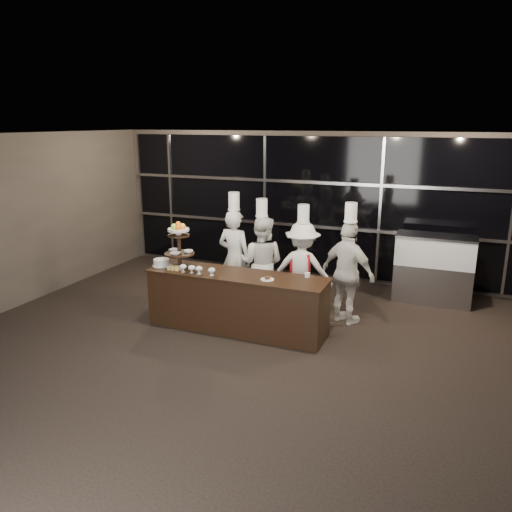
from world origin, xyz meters
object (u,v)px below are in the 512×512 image
at_px(chef_d, 348,272).
at_px(chef_c, 302,268).
at_px(chef_a, 235,257).
at_px(chef_b, 262,262).
at_px(buffet_counter, 237,302).
at_px(display_stand, 179,242).
at_px(display_case, 434,265).
at_px(layer_cake, 162,263).

bearing_deg(chef_d, chef_c, 171.79).
bearing_deg(chef_a, chef_b, 4.86).
bearing_deg(buffet_counter, chef_b, 89.70).
bearing_deg(chef_a, buffet_counter, -63.89).
height_order(display_stand, display_case, display_stand).
xyz_separation_m(display_case, chef_b, (-2.75, -1.46, 0.15)).
xyz_separation_m(buffet_counter, layer_cake, (-1.31, -0.05, 0.51)).
relative_size(display_case, chef_a, 0.67).
bearing_deg(chef_c, chef_a, -177.13).
bearing_deg(display_stand, display_case, 33.55).
relative_size(chef_a, chef_c, 1.08).
distance_m(display_stand, display_case, 4.56).
relative_size(display_stand, chef_a, 0.37).
xyz_separation_m(display_case, chef_d, (-1.23, -1.55, 0.17)).
bearing_deg(display_case, layer_cake, -148.01).
bearing_deg(buffet_counter, display_stand, -179.99).
xyz_separation_m(layer_cake, chef_c, (2.04, 1.10, -0.17)).
distance_m(display_case, chef_a, 3.58).
distance_m(display_case, chef_d, 1.99).
bearing_deg(display_case, chef_b, -152.09).
relative_size(display_stand, chef_d, 0.38).
distance_m(buffet_counter, chef_d, 1.83).
height_order(display_stand, chef_c, chef_c).
relative_size(layer_cake, chef_b, 0.15).
distance_m(layer_cake, chef_b, 1.71).
distance_m(layer_cake, display_case, 4.80).
bearing_deg(display_case, chef_d, -128.39).
relative_size(chef_c, chef_d, 0.95).
distance_m(chef_a, chef_c, 1.22).
height_order(buffet_counter, display_stand, display_stand).
relative_size(display_case, chef_d, 0.69).
bearing_deg(chef_d, buffet_counter, -148.43).
height_order(chef_a, chef_d, chef_a).
relative_size(buffet_counter, chef_c, 1.51).
bearing_deg(chef_c, layer_cake, -151.59).
height_order(buffet_counter, chef_b, chef_b).
relative_size(display_stand, chef_b, 0.38).
xyz_separation_m(display_stand, display_case, (3.76, 2.49, -0.65)).
distance_m(buffet_counter, display_case, 3.72).
height_order(layer_cake, chef_c, chef_c).
height_order(buffet_counter, chef_a, chef_a).
height_order(display_case, chef_a, chef_a).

